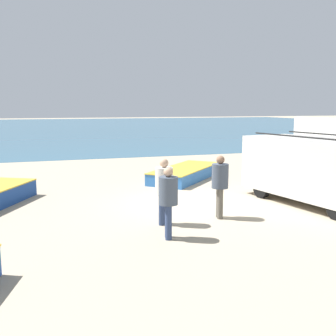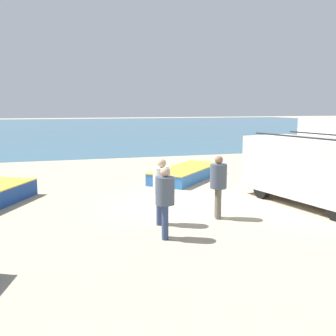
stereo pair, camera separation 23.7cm
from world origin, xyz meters
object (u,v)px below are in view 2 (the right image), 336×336
Objects in this scene: parked_van at (318,169)px; fishing_rowboat_3 at (188,173)px; fisherman_0 at (165,196)px; fisherman_2 at (162,185)px; fisherman_1 at (218,181)px; fishing_rowboat_1 at (275,161)px.

parked_van is 6.23m from fishing_rowboat_3.
fisherman_0 is 0.97× the size of fisherman_2.
parked_van is 5.90m from fisherman_0.
fisherman_1 is (-3.70, -0.46, -0.10)m from parked_van.
fisherman_1 is (-7.17, -8.45, 0.82)m from fishing_rowboat_1.
fisherman_0 is (-9.12, -9.69, 0.79)m from fishing_rowboat_1.
fisherman_1 is 1.00× the size of fisherman_2.
fishing_rowboat_3 is at bearing -52.47° from fisherman_2.
parked_van reaches higher than fishing_rowboat_1.
parked_van is 8.76m from fishing_rowboat_1.
fisherman_1 is (-1.30, -6.14, 0.82)m from fishing_rowboat_3.
parked_van is at bearing -112.66° from fishing_rowboat_3.
fisherman_2 reaches higher than fishing_rowboat_1.
fishing_rowboat_3 reaches higher than fishing_rowboat_1.
fishing_rowboat_3 is at bearing -99.98° from fisherman_0.
fishing_rowboat_3 is 2.60× the size of fisherman_0.
parked_van reaches higher than fisherman_1.
fisherman_0 is at bearing 46.64° from fisherman_1.
fishing_rowboat_1 is (3.48, 7.99, -0.93)m from parked_van.
fisherman_0 is 0.97× the size of fisherman_1.
fishing_rowboat_1 is 12.35m from fisherman_2.
fishing_rowboat_3 is at bearing 133.77° from fishing_rowboat_1.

